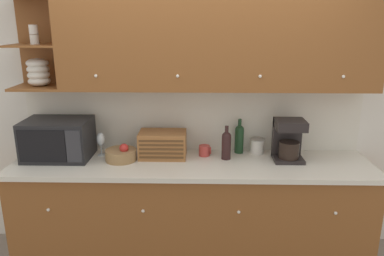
{
  "coord_description": "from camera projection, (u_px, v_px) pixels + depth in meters",
  "views": [
    {
      "loc": [
        0.07,
        -3.25,
        2.06
      ],
      "look_at": [
        0.0,
        -0.22,
        1.18
      ],
      "focal_mm": 35.0,
      "sensor_mm": 36.0,
      "label": 1
    }
  ],
  "objects": [
    {
      "name": "ground_plane",
      "position": [
        193.0,
        236.0,
        3.69
      ],
      "size": [
        24.0,
        24.0,
        0.0
      ],
      "primitive_type": "plane",
      "color": "slate"
    },
    {
      "name": "wall_back",
      "position": [
        193.0,
        107.0,
        3.36
      ],
      "size": [
        5.37,
        0.06,
        2.6
      ],
      "color": "silver",
      "rests_on": "ground_plane"
    },
    {
      "name": "counter_unit",
      "position": [
        192.0,
        211.0,
        3.26
      ],
      "size": [
        2.99,
        0.67,
        0.92
      ],
      "color": "brown",
      "rests_on": "ground_plane"
    },
    {
      "name": "backsplash_panel",
      "position": [
        193.0,
        118.0,
        3.35
      ],
      "size": [
        2.97,
        0.01,
        0.59
      ],
      "color": "silver",
      "rests_on": "counter_unit"
    },
    {
      "name": "upper_cabinets",
      "position": [
        212.0,
        44.0,
        3.0
      ],
      "size": [
        2.97,
        0.37,
        0.73
      ],
      "color": "brown",
      "rests_on": "backsplash_panel"
    },
    {
      "name": "microwave",
      "position": [
        58.0,
        139.0,
        3.18
      ],
      "size": [
        0.55,
        0.39,
        0.33
      ],
      "color": "black",
      "rests_on": "counter_unit"
    },
    {
      "name": "wine_glass",
      "position": [
        101.0,
        140.0,
        3.24
      ],
      "size": [
        0.07,
        0.07,
        0.21
      ],
      "color": "silver",
      "rests_on": "counter_unit"
    },
    {
      "name": "fruit_basket",
      "position": [
        121.0,
        154.0,
        3.15
      ],
      "size": [
        0.26,
        0.26,
        0.15
      ],
      "color": "#937047",
      "rests_on": "counter_unit"
    },
    {
      "name": "bread_box",
      "position": [
        163.0,
        144.0,
        3.21
      ],
      "size": [
        0.4,
        0.26,
        0.23
      ],
      "color": "#996033",
      "rests_on": "counter_unit"
    },
    {
      "name": "mug",
      "position": [
        205.0,
        151.0,
        3.26
      ],
      "size": [
        0.11,
        0.09,
        0.09
      ],
      "color": "#B73D38",
      "rests_on": "counter_unit"
    },
    {
      "name": "second_wine_bottle",
      "position": [
        226.0,
        144.0,
        3.16
      ],
      "size": [
        0.08,
        0.08,
        0.29
      ],
      "color": "black",
      "rests_on": "counter_unit"
    },
    {
      "name": "wine_bottle",
      "position": [
        239.0,
        138.0,
        3.31
      ],
      "size": [
        0.08,
        0.08,
        0.31
      ],
      "color": "#19381E",
      "rests_on": "counter_unit"
    },
    {
      "name": "storage_canister",
      "position": [
        257.0,
        146.0,
        3.31
      ],
      "size": [
        0.13,
        0.13,
        0.13
      ],
      "color": "silver",
      "rests_on": "counter_unit"
    },
    {
      "name": "coffee_maker",
      "position": [
        289.0,
        140.0,
        3.13
      ],
      "size": [
        0.24,
        0.22,
        0.35
      ],
      "color": "black",
      "rests_on": "counter_unit"
    }
  ]
}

